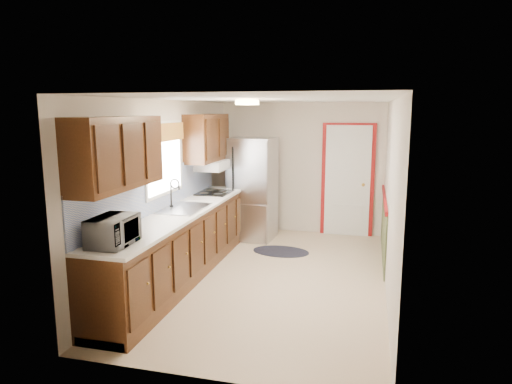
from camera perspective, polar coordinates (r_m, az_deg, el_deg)
The scene contains 8 objects.
room_shell at distance 6.06m, azimuth 2.15°, elevation 0.09°, with size 3.20×5.20×2.52m.
kitchen_run at distance 6.25m, azimuth -9.62°, elevation -3.40°, with size 0.63×4.00×2.20m.
back_wall_trim at distance 8.17m, azimuth 12.25°, elevation 0.28°, with size 1.12×2.30×2.08m.
ceiling_fixture at distance 5.84m, azimuth -1.13°, elevation 11.15°, with size 0.30×0.30×0.06m, color #FFD88C.
microwave at distance 4.73m, azimuth -17.46°, elevation -4.30°, with size 0.52×0.29×0.35m, color white.
refrigerator at distance 8.04m, azimuth -0.40°, elevation 0.42°, with size 0.79×0.77×1.79m.
rug at distance 7.46m, azimuth 3.13°, elevation -7.42°, with size 0.92×0.59×0.01m, color black.
cooktop at distance 7.40m, azimuth -5.24°, elevation -0.07°, with size 0.49×0.59×0.02m, color black.
Camera 1 is at (1.25, -5.84, 2.27)m, focal length 32.00 mm.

